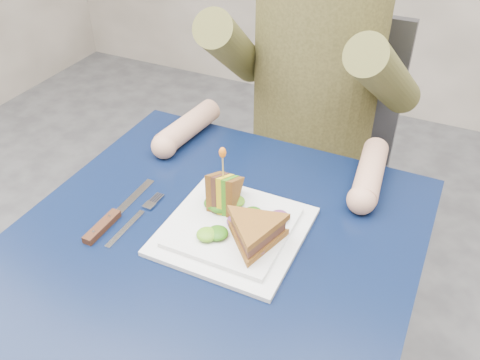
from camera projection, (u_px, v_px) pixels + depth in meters
The scene contains 12 objects.
table at pixel (215, 266), 1.01m from camera, with size 0.75×0.75×0.73m.
chair at pixel (318, 145), 1.58m from camera, with size 0.42×0.40×0.93m.
diner at pixel (317, 41), 1.27m from camera, with size 0.54×0.59×0.74m.
plate at pixel (234, 229), 0.97m from camera, with size 0.26×0.26×0.02m.
sandwich_flat at pixel (255, 232), 0.91m from camera, with size 0.19×0.19×0.05m.
sandwich_upright at pixel (223, 192), 0.99m from camera, with size 0.08×0.12×0.12m.
fork at pixel (134, 220), 1.00m from camera, with size 0.02×0.18×0.01m.
knife at pixel (108, 221), 1.00m from camera, with size 0.02×0.22×0.02m.
toothpick at pixel (223, 165), 0.95m from camera, with size 0.00×0.00×0.06m, color tan.
toothpick_frill at pixel (223, 153), 0.94m from camera, with size 0.01×0.01×0.02m, color orange.
lettuce_spill at pixel (238, 219), 0.96m from camera, with size 0.15×0.13×0.02m, color #337A14, non-canonical shape.
onion_ring at pixel (242, 220), 0.95m from camera, with size 0.04×0.04×0.01m, color #9E4C7A.
Camera 1 is at (0.35, -0.62, 1.39)m, focal length 38.00 mm.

